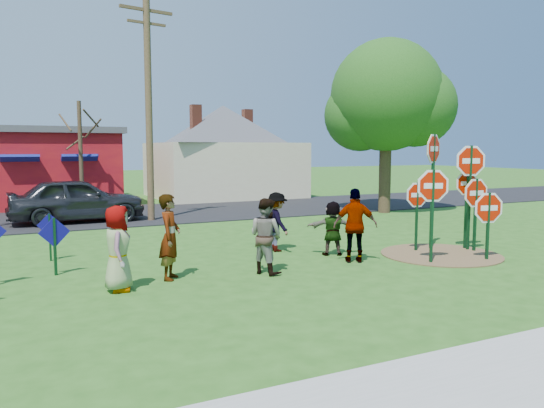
{
  "coord_description": "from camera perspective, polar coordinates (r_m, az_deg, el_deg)",
  "views": [
    {
      "loc": [
        -5.85,
        -11.67,
        2.88
      ],
      "look_at": [
        0.08,
        0.4,
        1.47
      ],
      "focal_mm": 35.0,
      "sensor_mm": 36.0,
      "label": 1
    }
  ],
  "objects": [
    {
      "name": "person_b",
      "position": [
        11.86,
        -10.93,
        -3.5
      ],
      "size": [
        0.73,
        0.82,
        1.89
      ],
      "primitive_type": "imported",
      "rotation": [
        0.0,
        0.0,
        1.06
      ],
      "color": "#216553",
      "rests_on": "ground"
    },
    {
      "name": "stop_sign_a",
      "position": [
        13.76,
        16.9,
        0.97
      ],
      "size": [
        1.04,
        0.41,
        2.51
      ],
      "rotation": [
        0.0,
        0.0,
        -0.36
      ],
      "color": "#0F3A1D",
      "rests_on": "ground"
    },
    {
      "name": "stop_sign_d",
      "position": [
        16.03,
        20.2,
        1.41
      ],
      "size": [
        0.91,
        0.21,
        2.36
      ],
      "rotation": [
        0.0,
        0.0,
        -0.21
      ],
      "color": "#0F3A1D",
      "rests_on": "ground"
    },
    {
      "name": "utility_pole",
      "position": [
        21.57,
        -13.13,
        10.42
      ],
      "size": [
        2.12,
        0.51,
        8.74
      ],
      "rotation": [
        0.0,
        0.0,
        0.19
      ],
      "color": "#4C3823",
      "rests_on": "ground"
    },
    {
      "name": "person_e",
      "position": [
        13.53,
        8.95,
        -2.31
      ],
      "size": [
        1.19,
        0.92,
        1.88
      ],
      "primitive_type": "imported",
      "rotation": [
        0.0,
        0.0,
        2.66
      ],
      "color": "#3E254F",
      "rests_on": "ground"
    },
    {
      "name": "dirt_patch",
      "position": [
        15.14,
        17.69,
        -5.19
      ],
      "size": [
        3.2,
        3.2,
        0.03
      ],
      "primitive_type": "cylinder",
      "color": "brown",
      "rests_on": "ground"
    },
    {
      "name": "blue_diamond_d",
      "position": [
        14.72,
        -22.8,
        -2.73
      ],
      "size": [
        0.6,
        0.06,
        1.23
      ],
      "rotation": [
        0.0,
        0.0,
        0.07
      ],
      "color": "#0F3A1D",
      "rests_on": "ground"
    },
    {
      "name": "stop_sign_c",
      "position": [
        15.83,
        20.55,
        3.14
      ],
      "size": [
        1.12,
        0.39,
        3.12
      ],
      "rotation": [
        0.0,
        0.0,
        -0.32
      ],
      "color": "#0F3A1D",
      "rests_on": "ground"
    },
    {
      "name": "person_d",
      "position": [
        14.84,
        0.5,
        -1.93
      ],
      "size": [
        0.63,
        1.08,
        1.66
      ],
      "primitive_type": "imported",
      "rotation": [
        0.0,
        0.0,
        1.58
      ],
      "color": "#2E2F33",
      "rests_on": "ground"
    },
    {
      "name": "cream_house",
      "position": [
        31.77,
        -5.27,
        6.06
      ],
      "size": [
        9.4,
        9.4,
        6.5
      ],
      "color": "beige",
      "rests_on": "ground"
    },
    {
      "name": "person_a",
      "position": [
        11.15,
        -16.25,
        -4.61
      ],
      "size": [
        0.73,
        0.95,
        1.74
      ],
      "primitive_type": "imported",
      "rotation": [
        0.0,
        0.0,
        1.35
      ],
      "color": "#455C97",
      "rests_on": "ground"
    },
    {
      "name": "leafy_tree",
      "position": [
        24.43,
        12.45,
        10.71
      ],
      "size": [
        5.4,
        4.93,
        7.68
      ],
      "color": "#382819",
      "rests_on": "ground"
    },
    {
      "name": "stop_sign_e",
      "position": [
        14.68,
        22.26,
        -0.83
      ],
      "size": [
        1.06,
        0.29,
        1.9
      ],
      "rotation": [
        0.0,
        0.0,
        -0.25
      ],
      "color": "#0F3A1D",
      "rests_on": "ground"
    },
    {
      "name": "stop_sign_f",
      "position": [
        15.75,
        21.08,
        0.65
      ],
      "size": [
        1.1,
        0.09,
        2.2
      ],
      "rotation": [
        0.0,
        0.0,
        -0.06
      ],
      "color": "#0F3A1D",
      "rests_on": "ground"
    },
    {
      "name": "ground",
      "position": [
        13.37,
        0.43,
        -6.44
      ],
      "size": [
        120.0,
        120.0,
        0.0
      ],
      "primitive_type": "plane",
      "color": "#275317",
      "rests_on": "ground"
    },
    {
      "name": "stop_sign_g",
      "position": [
        15.31,
        15.34,
        0.31
      ],
      "size": [
        0.95,
        0.11,
        2.07
      ],
      "rotation": [
        0.0,
        0.0,
        -0.1
      ],
      "color": "#0F3A1D",
      "rests_on": "ground"
    },
    {
      "name": "person_f",
      "position": [
        14.39,
        6.55,
        -2.6
      ],
      "size": [
        1.43,
        0.97,
        1.48
      ],
      "primitive_type": "imported",
      "rotation": [
        0.0,
        0.0,
        2.71
      ],
      "color": "#235432",
      "rests_on": "ground"
    },
    {
      "name": "blue_diamond_c",
      "position": [
        13.0,
        -22.35,
        -3.54
      ],
      "size": [
        0.69,
        0.14,
        1.34
      ],
      "rotation": [
        0.0,
        0.0,
        0.17
      ],
      "color": "#0F3A1D",
      "rests_on": "ground"
    },
    {
      "name": "bare_tree_east",
      "position": [
        24.97,
        -19.93,
        6.39
      ],
      "size": [
        1.8,
        1.8,
        4.95
      ],
      "color": "#382819",
      "rests_on": "ground"
    },
    {
      "name": "sidewalk",
      "position": [
        7.89,
        25.54,
        -15.7
      ],
      "size": [
        22.0,
        1.8,
        0.08
      ],
      "primitive_type": "cube",
      "color": "#9E9E99",
      "rests_on": "ground"
    },
    {
      "name": "road",
      "position": [
        24.07,
        -11.92,
        -0.95
      ],
      "size": [
        120.0,
        7.5,
        0.04
      ],
      "primitive_type": "cube",
      "color": "black",
      "rests_on": "ground"
    },
    {
      "name": "person_c",
      "position": [
        12.21,
        -0.68,
        -3.45
      ],
      "size": [
        0.96,
        1.05,
        1.75
      ],
      "primitive_type": "imported",
      "rotation": [
        0.0,
        0.0,
        2.01
      ],
      "color": "brown",
      "rests_on": "ground"
    },
    {
      "name": "red_building",
      "position": [
        29.68,
        -25.54,
        3.65
      ],
      "size": [
        9.4,
        7.69,
        3.9
      ],
      "color": "maroon",
      "rests_on": "ground"
    },
    {
      "name": "suv",
      "position": [
        21.88,
        -20.2,
        0.44
      ],
      "size": [
        5.09,
        2.14,
        1.72
      ],
      "primitive_type": "imported",
      "rotation": [
        0.0,
        0.0,
        1.59
      ],
      "color": "#333237",
      "rests_on": "road"
    },
    {
      "name": "stop_sign_b",
      "position": [
        15.7,
        16.96,
        4.43
      ],
      "size": [
        1.05,
        0.48,
        3.44
      ],
      "rotation": [
        0.0,
        0.0,
        0.42
      ],
      "color": "#0F3A1D",
      "rests_on": "ground"
    }
  ]
}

